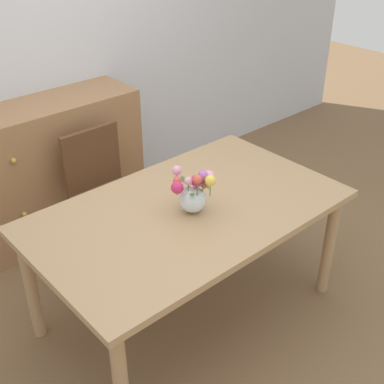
% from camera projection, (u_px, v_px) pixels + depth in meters
% --- Properties ---
extents(ground_plane, '(12.00, 12.00, 0.00)m').
position_uv_depth(ground_plane, '(188.00, 310.00, 3.15)').
color(ground_plane, brown).
extents(back_wall, '(7.00, 0.10, 2.80)m').
position_uv_depth(back_wall, '(32.00, 32.00, 3.45)').
color(back_wall, silver).
rests_on(back_wall, ground_plane).
extents(dining_table, '(1.71, 1.03, 0.75)m').
position_uv_depth(dining_table, '(188.00, 220.00, 2.80)').
color(dining_table, tan).
rests_on(dining_table, ground_plane).
extents(chair_far, '(0.42, 0.42, 0.90)m').
position_uv_depth(chair_far, '(103.00, 186.00, 3.42)').
color(chair_far, brown).
rests_on(chair_far, ground_plane).
extents(dresser, '(1.40, 0.47, 1.00)m').
position_uv_depth(dresser, '(46.00, 171.00, 3.63)').
color(dresser, '#9E7047').
rests_on(dresser, ground_plane).
extents(flower_vase, '(0.23, 0.25, 0.25)m').
position_uv_depth(flower_vase, '(194.00, 192.00, 2.67)').
color(flower_vase, silver).
rests_on(flower_vase, dining_table).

